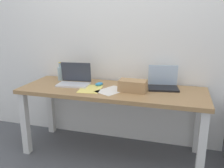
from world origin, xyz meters
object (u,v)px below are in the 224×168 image
(computer_mouse, at_px, (99,84))
(cardboard_box, at_px, (133,86))
(beer_bottle, at_px, (60,73))
(laptop_right, at_px, (163,83))
(laptop_left, at_px, (74,80))
(desk, at_px, (112,98))

(computer_mouse, height_order, cardboard_box, cardboard_box)
(beer_bottle, distance_m, computer_mouse, 0.52)
(laptop_right, distance_m, beer_bottle, 1.17)
(laptop_right, distance_m, computer_mouse, 0.67)
(laptop_left, height_order, computer_mouse, laptop_left)
(laptop_left, bearing_deg, cardboard_box, -5.82)
(laptop_right, bearing_deg, computer_mouse, -172.46)
(beer_bottle, relative_size, cardboard_box, 0.78)
(beer_bottle, xyz_separation_m, cardboard_box, (0.89, -0.19, -0.03))
(computer_mouse, bearing_deg, laptop_right, 36.07)
(desk, distance_m, laptop_right, 0.54)
(laptop_right, xyz_separation_m, cardboard_box, (-0.28, -0.19, 0.00))
(laptop_left, bearing_deg, beer_bottle, 151.55)
(desk, height_order, laptop_right, laptop_right)
(desk, distance_m, laptop_left, 0.46)
(computer_mouse, relative_size, cardboard_box, 0.37)
(laptop_right, height_order, cardboard_box, laptop_right)
(computer_mouse, bearing_deg, cardboard_box, 13.81)
(laptop_right, height_order, beer_bottle, laptop_right)
(desk, distance_m, cardboard_box, 0.27)
(desk, distance_m, computer_mouse, 0.22)
(laptop_right, bearing_deg, desk, -161.74)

